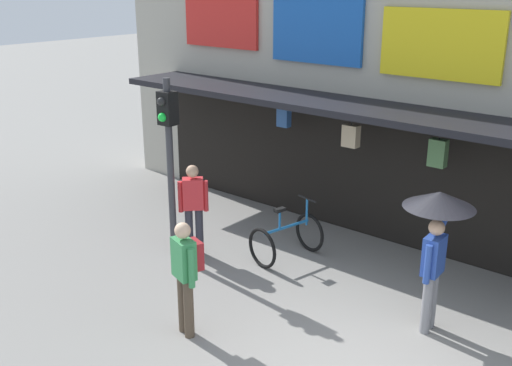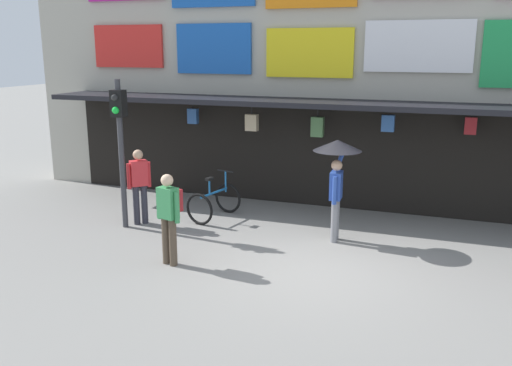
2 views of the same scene
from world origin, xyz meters
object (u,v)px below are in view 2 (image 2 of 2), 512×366
object	(u,v)px
traffic_light_near	(120,130)
pedestrian_with_umbrella	(337,162)
bicycle_parked	(214,202)
pedestrian_in_purple	(169,212)
pedestrian_in_green	(139,182)

from	to	relation	value
traffic_light_near	pedestrian_with_umbrella	world-z (taller)	traffic_light_near
bicycle_parked	traffic_light_near	bearing A→B (deg)	-142.16
traffic_light_near	pedestrian_in_purple	world-z (taller)	traffic_light_near
bicycle_parked	pedestrian_in_purple	xyz separation A→B (m)	(0.38, -2.78, 0.59)
pedestrian_in_purple	pedestrian_with_umbrella	xyz separation A→B (m)	(2.54, 2.25, 0.66)
traffic_light_near	pedestrian_in_green	world-z (taller)	traffic_light_near
traffic_light_near	bicycle_parked	xyz separation A→B (m)	(1.59, 1.23, -1.75)
bicycle_parked	pedestrian_with_umbrella	xyz separation A→B (m)	(2.92, -0.54, 1.25)
bicycle_parked	pedestrian_in_purple	world-z (taller)	pedestrian_in_purple
bicycle_parked	pedestrian_in_green	xyz separation A→B (m)	(-1.38, -0.91, 0.55)
traffic_light_near	pedestrian_in_purple	size ratio (longest dim) A/B	1.90
pedestrian_in_purple	pedestrian_in_green	size ratio (longest dim) A/B	1.00
traffic_light_near	bicycle_parked	bearing A→B (deg)	37.84
pedestrian_in_purple	pedestrian_with_umbrella	bearing A→B (deg)	41.53
traffic_light_near	pedestrian_in_purple	distance (m)	2.76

